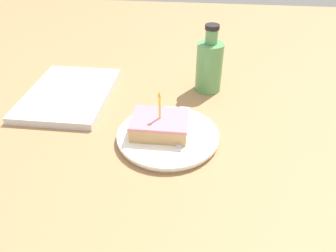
# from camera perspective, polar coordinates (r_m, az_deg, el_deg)

# --- Properties ---
(ground_plane) EXTENTS (2.40, 2.40, 0.04)m
(ground_plane) POSITION_cam_1_polar(r_m,az_deg,el_deg) (0.76, -1.99, -4.47)
(ground_plane) COLOR #9E754C
(ground_plane) RESTS_ON ground
(plate) EXTENTS (0.24, 0.24, 0.02)m
(plate) POSITION_cam_1_polar(r_m,az_deg,el_deg) (0.76, 0.00, -1.70)
(plate) COLOR white
(plate) RESTS_ON ground_plane
(cake_slice) EXTENTS (0.10, 0.13, 0.11)m
(cake_slice) POSITION_cam_1_polar(r_m,az_deg,el_deg) (0.75, -1.41, 0.21)
(cake_slice) COLOR tan
(cake_slice) RESTS_ON plate
(fork) EXTENTS (0.17, 0.02, 0.00)m
(fork) POSITION_cam_1_polar(r_m,az_deg,el_deg) (0.78, 2.51, 0.36)
(fork) COLOR silver
(fork) RESTS_ON plate
(bottle) EXTENTS (0.07, 0.07, 0.19)m
(bottle) POSITION_cam_1_polar(r_m,az_deg,el_deg) (0.94, 7.21, 10.51)
(bottle) COLOR #599959
(bottle) RESTS_ON ground_plane
(marble_board) EXTENTS (0.30, 0.22, 0.02)m
(marble_board) POSITION_cam_1_polar(r_m,az_deg,el_deg) (0.96, -16.83, 5.34)
(marble_board) COLOR silver
(marble_board) RESTS_ON ground_plane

